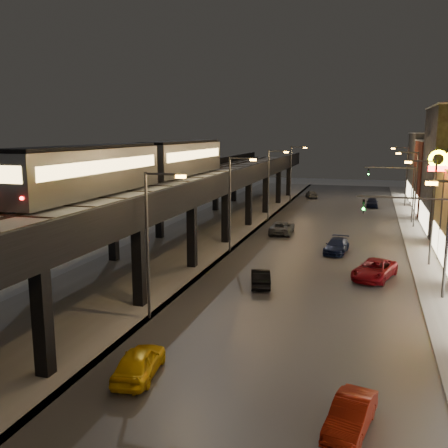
# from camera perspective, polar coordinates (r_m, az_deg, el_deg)

# --- Properties ---
(ground) EXTENTS (220.00, 220.00, 0.00)m
(ground) POSITION_cam_1_polar(r_m,az_deg,el_deg) (21.29, -22.74, -22.43)
(ground) COLOR silver
(road_surface) EXTENTS (17.00, 120.00, 0.06)m
(road_surface) POSITION_cam_1_polar(r_m,az_deg,el_deg) (50.01, 11.02, -2.72)
(road_surface) COLOR #46474D
(road_surface) RESTS_ON ground
(sidewalk_right) EXTENTS (4.00, 120.00, 0.14)m
(sidewalk_right) POSITION_cam_1_polar(r_m,az_deg,el_deg) (50.11, 22.49, -3.26)
(sidewalk_right) COLOR #9FA1A8
(sidewalk_right) RESTS_ON ground
(under_viaduct_pavement) EXTENTS (11.00, 120.00, 0.06)m
(under_viaduct_pavement) POSITION_cam_1_polar(r_m,az_deg,el_deg) (52.95, -3.68, -1.81)
(under_viaduct_pavement) COLOR #9FA1A8
(under_viaduct_pavement) RESTS_ON ground
(elevated_viaduct) EXTENTS (9.00, 100.00, 6.30)m
(elevated_viaduct) POSITION_cam_1_polar(r_m,az_deg,el_deg) (49.12, -5.02, 3.82)
(elevated_viaduct) COLOR black
(elevated_viaduct) RESTS_ON ground
(viaduct_trackbed) EXTENTS (8.40, 100.00, 0.32)m
(viaduct_trackbed) POSITION_cam_1_polar(r_m,az_deg,el_deg) (49.16, -4.99, 4.73)
(viaduct_trackbed) COLOR #B2B7C1
(viaduct_trackbed) RESTS_ON elevated_viaduct
(viaduct_parapet_streetside) EXTENTS (0.30, 100.00, 1.10)m
(viaduct_parapet_streetside) POSITION_cam_1_polar(r_m,az_deg,el_deg) (47.72, -0.09, 5.15)
(viaduct_parapet_streetside) COLOR black
(viaduct_parapet_streetside) RESTS_ON elevated_viaduct
(viaduct_parapet_far) EXTENTS (0.30, 100.00, 1.10)m
(viaduct_parapet_far) POSITION_cam_1_polar(r_m,az_deg,el_deg) (50.89, -9.56, 5.34)
(viaduct_parapet_far) COLOR black
(viaduct_parapet_far) RESTS_ON elevated_viaduct
(streetlight_left_1) EXTENTS (2.57, 0.28, 9.00)m
(streetlight_left_1) POSITION_cam_1_polar(r_m,az_deg,el_deg) (29.89, -8.30, -1.31)
(streetlight_left_1) COLOR #38383A
(streetlight_left_1) RESTS_ON ground
(streetlight_left_2) EXTENTS (2.57, 0.28, 9.00)m
(streetlight_left_2) POSITION_cam_1_polar(r_m,az_deg,el_deg) (46.61, 1.00, 3.03)
(streetlight_left_2) COLOR #38383A
(streetlight_left_2) RESTS_ON ground
(streetlight_right_2) EXTENTS (2.56, 0.28, 9.00)m
(streetlight_right_2) POSITION_cam_1_polar(r_m,az_deg,el_deg) (45.18, 22.46, 1.99)
(streetlight_right_2) COLOR #38383A
(streetlight_right_2) RESTS_ON ground
(streetlight_left_3) EXTENTS (2.57, 0.28, 9.00)m
(streetlight_left_3) POSITION_cam_1_polar(r_m,az_deg,el_deg) (64.02, 5.34, 5.02)
(streetlight_left_3) COLOR #38383A
(streetlight_left_3) RESTS_ON ground
(streetlight_right_3) EXTENTS (2.56, 0.28, 9.00)m
(streetlight_right_3) POSITION_cam_1_polar(r_m,az_deg,el_deg) (63.00, 20.87, 4.29)
(streetlight_right_3) COLOR #38383A
(streetlight_right_3) RESTS_ON ground
(streetlight_left_4) EXTENTS (2.57, 0.28, 9.00)m
(streetlight_left_4) POSITION_cam_1_polar(r_m,az_deg,el_deg) (81.69, 7.83, 6.15)
(streetlight_left_4) COLOR #38383A
(streetlight_left_4) RESTS_ON ground
(streetlight_right_4) EXTENTS (2.56, 0.28, 9.00)m
(streetlight_right_4) POSITION_cam_1_polar(r_m,az_deg,el_deg) (80.89, 19.98, 5.58)
(streetlight_right_4) COLOR #38383A
(streetlight_right_4) RESTS_ON ground
(traffic_light_rig_a) EXTENTS (6.10, 0.34, 7.00)m
(traffic_light_rig_a) POSITION_cam_1_polar(r_m,az_deg,el_deg) (36.37, 22.36, -1.07)
(traffic_light_rig_a) COLOR #38383A
(traffic_light_rig_a) RESTS_ON ground
(traffic_light_rig_b) EXTENTS (6.10, 0.34, 7.00)m
(traffic_light_rig_b) POSITION_cam_1_polar(r_m,az_deg,el_deg) (65.98, 19.88, 3.96)
(traffic_light_rig_b) COLOR #38383A
(traffic_light_rig_b) RESTS_ON ground
(subway_train) EXTENTS (3.08, 37.91, 3.68)m
(subway_train) POSITION_cam_1_polar(r_m,az_deg,el_deg) (47.74, -8.92, 6.95)
(subway_train) COLOR gray
(subway_train) RESTS_ON viaduct_trackbed
(car_taxi) EXTENTS (2.22, 4.33, 1.41)m
(car_taxi) POSITION_cam_1_polar(r_m,az_deg,el_deg) (24.37, -9.67, -15.42)
(car_taxi) COLOR #DEAC0C
(car_taxi) RESTS_ON ground
(car_near_white) EXTENTS (2.28, 4.13, 1.29)m
(car_near_white) POSITION_cam_1_polar(r_m,az_deg,el_deg) (37.09, 4.19, -6.22)
(car_near_white) COLOR black
(car_near_white) RESTS_ON ground
(car_mid_silver) EXTENTS (2.46, 5.16, 1.42)m
(car_mid_silver) POSITION_cam_1_polar(r_m,az_deg,el_deg) (56.17, 6.63, -0.43)
(car_mid_silver) COLOR #52565C
(car_mid_silver) RESTS_ON ground
(car_far_white) EXTENTS (2.67, 4.22, 1.34)m
(car_far_white) POSITION_cam_1_polar(r_m,az_deg,el_deg) (87.53, 9.97, 3.37)
(car_far_white) COLOR #595C60
(car_far_white) RESTS_ON ground
(car_onc_silver) EXTENTS (2.04, 3.97, 1.25)m
(car_onc_silver) POSITION_cam_1_polar(r_m,az_deg,el_deg) (20.92, 14.26, -20.53)
(car_onc_silver) COLOR maroon
(car_onc_silver) RESTS_ON ground
(car_onc_dark) EXTENTS (3.88, 5.77, 1.47)m
(car_onc_dark) POSITION_cam_1_polar(r_m,az_deg,el_deg) (40.48, 16.81, -5.08)
(car_onc_dark) COLOR maroon
(car_onc_dark) RESTS_ON ground
(car_onc_white) EXTENTS (2.35, 4.80, 1.34)m
(car_onc_white) POSITION_cam_1_polar(r_m,az_deg,el_deg) (48.14, 12.74, -2.51)
(car_onc_white) COLOR #101A3E
(car_onc_white) RESTS_ON ground
(car_onc_red) EXTENTS (1.73, 4.22, 1.43)m
(car_onc_red) POSITION_cam_1_polar(r_m,az_deg,el_deg) (78.75, 16.59, 2.34)
(car_onc_red) COLOR black
(car_onc_red) RESTS_ON ground
(sign_mcdonalds) EXTENTS (2.89, 0.46, 9.75)m
(sign_mcdonalds) POSITION_cam_1_polar(r_m,az_deg,el_deg) (47.37, 23.95, 5.48)
(sign_mcdonalds) COLOR #38383A
(sign_mcdonalds) RESTS_ON ground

